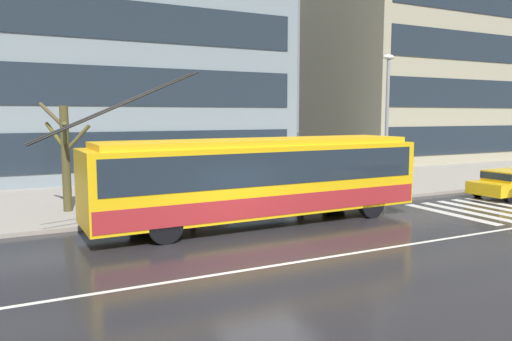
# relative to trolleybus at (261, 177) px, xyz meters

# --- Properties ---
(ground_plane) EXTENTS (160.00, 160.00, 0.00)m
(ground_plane) POSITION_rel_trolleybus_xyz_m (-1.50, -3.31, -1.62)
(ground_plane) COLOR #242326
(sidewalk_slab) EXTENTS (80.00, 10.00, 0.14)m
(sidewalk_slab) POSITION_rel_trolleybus_xyz_m (-1.50, 6.60, -1.55)
(sidewalk_slab) COLOR gray
(sidewalk_slab) RESTS_ON ground_plane
(crosswalk_stripe_edge_near) EXTENTS (0.44, 4.40, 0.01)m
(crosswalk_stripe_edge_near) POSITION_rel_trolleybus_xyz_m (7.18, -1.85, -1.62)
(crosswalk_stripe_edge_near) COLOR beige
(crosswalk_stripe_edge_near) RESTS_ON ground_plane
(crosswalk_stripe_inner_a) EXTENTS (0.44, 4.40, 0.01)m
(crosswalk_stripe_inner_a) POSITION_rel_trolleybus_xyz_m (8.08, -1.85, -1.62)
(crosswalk_stripe_inner_a) COLOR beige
(crosswalk_stripe_inner_a) RESTS_ON ground_plane
(crosswalk_stripe_center) EXTENTS (0.44, 4.40, 0.01)m
(crosswalk_stripe_center) POSITION_rel_trolleybus_xyz_m (8.98, -1.85, -1.62)
(crosswalk_stripe_center) COLOR beige
(crosswalk_stripe_center) RESTS_ON ground_plane
(crosswalk_stripe_inner_b) EXTENTS (0.44, 4.40, 0.01)m
(crosswalk_stripe_inner_b) POSITION_rel_trolleybus_xyz_m (9.88, -1.85, -1.62)
(crosswalk_stripe_inner_b) COLOR beige
(crosswalk_stripe_inner_b) RESTS_ON ground_plane
(crosswalk_stripe_edge_far) EXTENTS (0.44, 4.40, 0.01)m
(crosswalk_stripe_edge_far) POSITION_rel_trolleybus_xyz_m (10.78, -1.85, -1.62)
(crosswalk_stripe_edge_far) COLOR beige
(crosswalk_stripe_edge_far) RESTS_ON ground_plane
(lane_centre_line) EXTENTS (72.00, 0.14, 0.01)m
(lane_centre_line) POSITION_rel_trolleybus_xyz_m (-1.50, -4.51, -1.62)
(lane_centre_line) COLOR silver
(lane_centre_line) RESTS_ON ground_plane
(trolleybus) EXTENTS (13.34, 2.88, 5.13)m
(trolleybus) POSITION_rel_trolleybus_xyz_m (0.00, 0.00, 0.00)
(trolleybus) COLOR yellow
(trolleybus) RESTS_ON ground_plane
(bus_shelter) EXTENTS (3.79, 1.69, 2.48)m
(bus_shelter) POSITION_rel_trolleybus_xyz_m (-1.18, 3.96, 0.38)
(bus_shelter) COLOR gray
(bus_shelter) RESTS_ON sidewalk_slab
(pedestrian_at_shelter) EXTENTS (1.01, 1.01, 1.90)m
(pedestrian_at_shelter) POSITION_rel_trolleybus_xyz_m (3.15, 2.31, -0.01)
(pedestrian_at_shelter) COLOR #242F45
(pedestrian_at_shelter) RESTS_ON sidewalk_slab
(pedestrian_approaching_curb) EXTENTS (1.34, 1.34, 1.93)m
(pedestrian_approaching_curb) POSITION_rel_trolleybus_xyz_m (-1.52, 2.89, 0.04)
(pedestrian_approaching_curb) COLOR black
(pedestrian_approaching_curb) RESTS_ON sidewalk_slab
(street_lamp) EXTENTS (0.60, 0.32, 6.38)m
(street_lamp) POSITION_rel_trolleybus_xyz_m (7.91, 2.64, 2.31)
(street_lamp) COLOR gray
(street_lamp) RESTS_ON sidewalk_slab
(street_tree_bare) EXTENTS (1.76, 2.50, 4.11)m
(street_tree_bare) POSITION_rel_trolleybus_xyz_m (-5.93, 4.55, 0.74)
(street_tree_bare) COLOR #4C4624
(street_tree_bare) RESTS_ON sidewalk_slab
(office_tower_corner_left) EXTENTS (24.86, 14.94, 17.52)m
(office_tower_corner_left) POSITION_rel_trolleybus_xyz_m (-3.89, 18.73, 7.15)
(office_tower_corner_left) COLOR gray
(office_tower_corner_left) RESTS_ON ground_plane
(office_tower_corner_right) EXTENTS (22.50, 10.94, 17.85)m
(office_tower_corner_right) POSITION_rel_trolleybus_xyz_m (25.91, 16.29, 7.31)
(office_tower_corner_right) COLOR #9E987D
(office_tower_corner_right) RESTS_ON ground_plane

